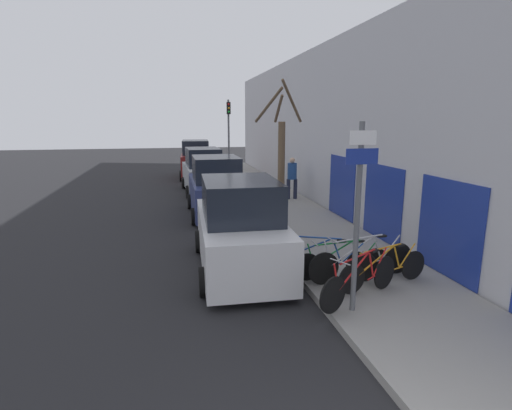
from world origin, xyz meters
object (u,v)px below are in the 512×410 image
Objects in this scene: bicycle_3 at (342,262)px; traffic_light at (229,130)px; signpost at (358,210)px; bicycle_1 at (384,269)px; parked_car_2 at (203,173)px; parked_car_1 at (216,189)px; parked_car_0 at (240,229)px; pedestrian_near at (292,175)px; bicycle_2 at (362,261)px; street_tree at (281,169)px; bicycle_0 at (361,280)px; bicycle_4 at (320,259)px; parked_car_3 at (196,161)px.

traffic_light is (-0.42, 14.35, 2.51)m from bicycle_3.
signpost reaches higher than bicycle_1.
parked_car_2 is at bearing -2.17° from bicycle_1.
parked_car_2 is (-2.07, 12.10, 0.48)m from bicycle_3.
parked_car_0 is at bearing -90.87° from parked_car_1.
parked_car_2 reaches higher than pedestrian_near.
pedestrian_near is at bearing -14.71° from bicycle_2.
street_tree reaches higher than bicycle_1.
bicycle_0 is 0.99× the size of bicycle_4.
signpost is 1.52× the size of bicycle_3.
traffic_light reaches higher than bicycle_4.
signpost is 3.43m from parked_car_0.
bicycle_3 is 7.37m from parked_car_1.
bicycle_3 is (-0.40, 0.16, -0.05)m from bicycle_2.
bicycle_4 is at bearing 38.91° from bicycle_1.
parked_car_3 is (-0.01, 5.41, 0.06)m from parked_car_2.
parked_car_0 is 1.02× the size of street_tree.
traffic_light reaches higher than bicycle_3.
bicycle_0 is at bearing -85.24° from street_tree.
bicycle_2 is 0.58× the size of parked_car_3.
street_tree is at bearing 7.73° from bicycle_3.
parked_car_2 is (-1.62, 13.60, -1.03)m from signpost.
bicycle_0 is 0.93× the size of bicycle_3.
parked_car_1 is at bearing 10.84° from bicycle_2.
parked_car_0 reaches higher than bicycle_4.
signpost reaches higher than bicycle_4.
traffic_light is at bearing -58.93° from parked_car_3.
parked_car_0 is (-1.93, 2.49, 0.45)m from bicycle_0.
bicycle_3 is at bearing 31.59° from bicycle_1.
parked_car_3 is at bearing 0.62° from bicycle_2.
parked_car_3 reaches higher than parked_car_1.
pedestrian_near reaches higher than bicycle_1.
pedestrian_near is at bearing 79.05° from signpost.
street_tree is at bearing -23.55° from bicycle_0.
bicycle_3 is at bearing -34.52° from bicycle_0.
bicycle_0 is 0.46× the size of street_tree.
bicycle_4 is 0.46× the size of parked_car_0.
bicycle_0 is at bearing -88.89° from traffic_light.
bicycle_1 is at bearing -158.83° from bicycle_2.
traffic_light reaches higher than parked_car_2.
parked_car_3 reaches higher than bicycle_3.
signpost reaches higher than bicycle_3.
parked_car_2 is at bearing -19.96° from bicycle_0.
parked_car_0 is at bearing 55.76° from bicycle_3.
traffic_light is at bearing -10.12° from bicycle_1.
traffic_light reaches higher than pedestrian_near.
parked_car_0 reaches higher than bicycle_0.
signpost is 0.74× the size of parked_car_0.
traffic_light is at bearing -27.20° from bicycle_0.
traffic_light reaches higher than parked_car_1.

